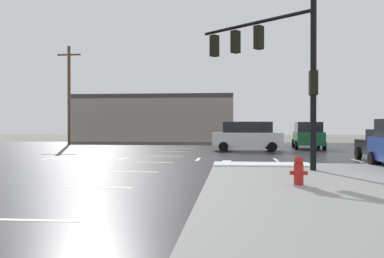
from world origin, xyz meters
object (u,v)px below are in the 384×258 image
at_px(suv_green, 308,135).
at_px(suv_white, 247,136).
at_px(fire_hydrant, 299,171).
at_px(utility_pole_distant, 69,93).
at_px(traffic_signal_mast, 273,58).

xyz_separation_m(suv_green, suv_white, (-4.72, -3.14, 0.00)).
relative_size(fire_hydrant, utility_pole_distant, 0.09).
bearing_deg(fire_hydrant, suv_green, 79.12).
bearing_deg(suv_green, fire_hydrant, 173.39).
bearing_deg(fire_hydrant, utility_pole_distant, 123.78).
distance_m(traffic_signal_mast, suv_white, 12.81).
xyz_separation_m(traffic_signal_mast, utility_pole_distant, (-16.80, 20.47, 0.37)).
bearing_deg(suv_white, utility_pole_distant, -26.39).
bearing_deg(utility_pole_distant, traffic_signal_mast, -50.62).
distance_m(fire_hydrant, suv_green, 20.86).
xyz_separation_m(fire_hydrant, utility_pole_distant, (-17.03, 25.46, 4.29)).
relative_size(traffic_signal_mast, suv_green, 1.27).
height_order(fire_hydrant, suv_green, suv_green).
height_order(traffic_signal_mast, suv_white, traffic_signal_mast).
distance_m(suv_green, utility_pole_distant, 21.87).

